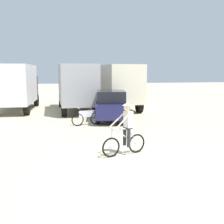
% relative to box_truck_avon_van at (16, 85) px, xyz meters
% --- Properties ---
extents(ground_plane, '(120.00, 120.00, 0.00)m').
position_rel_box_truck_avon_van_xyz_m(ground_plane, '(5.38, -13.60, -1.87)').
color(ground_plane, beige).
extents(box_truck_avon_van, '(2.73, 6.87, 3.35)m').
position_rel_box_truck_avon_van_xyz_m(box_truck_avon_van, '(0.00, 0.00, 0.00)').
color(box_truck_avon_van, white).
rests_on(box_truck_avon_van, ground).
extents(box_truck_grey_hauler, '(2.54, 6.80, 3.35)m').
position_rel_box_truck_avon_van_xyz_m(box_truck_grey_hauler, '(4.27, -1.09, 0.00)').
color(box_truck_grey_hauler, '#9E9EA3').
rests_on(box_truck_grey_hauler, ground).
extents(box_truck_cream_rv, '(2.68, 6.85, 3.35)m').
position_rel_box_truck_avon_van_xyz_m(box_truck_cream_rv, '(7.43, -0.43, 0.00)').
color(box_truck_cream_rv, beige).
rests_on(box_truck_cream_rv, ground).
extents(sedan_parked, '(2.42, 4.43, 1.76)m').
position_rel_box_truck_avon_van_xyz_m(sedan_parked, '(6.02, -5.21, -0.99)').
color(sedan_parked, '#1E1E4C').
rests_on(sedan_parked, ground).
extents(cyclist_orange_shirt, '(1.66, 0.71, 1.82)m').
position_rel_box_truck_avon_van_xyz_m(cyclist_orange_shirt, '(5.19, -12.07, -1.03)').
color(cyclist_orange_shirt, black).
rests_on(cyclist_orange_shirt, ground).
extents(bicycle_spare, '(1.69, 0.61, 0.97)m').
position_rel_box_truck_avon_van_xyz_m(bicycle_spare, '(4.43, -6.53, -1.48)').
color(bicycle_spare, black).
rests_on(bicycle_spare, ground).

